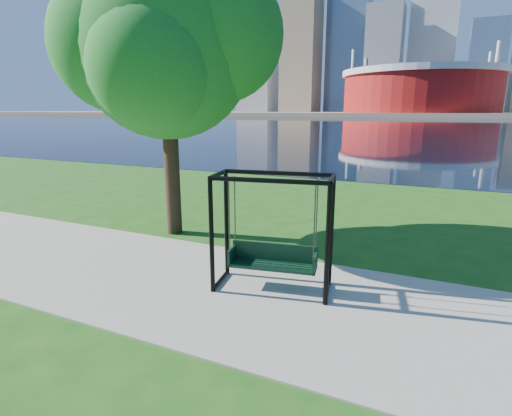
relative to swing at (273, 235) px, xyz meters
The scene contains 8 objects.
ground 1.20m from the swing, behind, with size 900.00×900.00×0.00m, color #1E5114.
path 1.26m from the swing, 145.19° to the right, with size 120.00×4.00×0.03m, color #9E937F.
river 102.09m from the swing, 90.33° to the left, with size 900.00×180.00×0.02m, color black.
far_bank 306.09m from the swing, 90.11° to the left, with size 900.00×228.00×2.00m, color #937F60.
stadium 235.69m from the swing, 92.58° to the left, with size 83.00×83.00×32.00m.
skyline 321.41m from the swing, 90.87° to the left, with size 392.00×66.00×96.50m.
swing is the anchor object (origin of this frame).
park_tree 5.75m from the swing, 149.89° to the left, with size 5.52×4.99×6.86m.
Camera 1 is at (3.18, -6.44, 3.23)m, focal length 28.00 mm.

